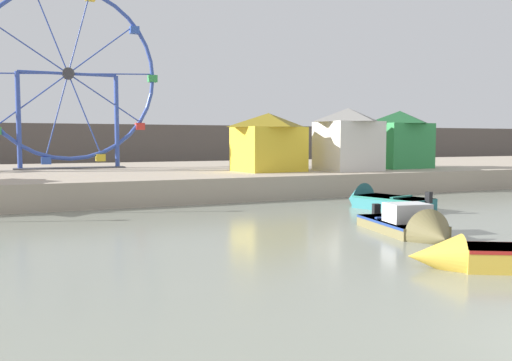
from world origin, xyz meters
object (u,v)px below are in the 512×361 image
at_px(carnival_booth_yellow_awning, 268,141).
at_px(carnival_booth_green_kiosk, 399,138).
at_px(motorboat_teal_painted, 378,201).
at_px(ferris_wheel_blue_frame, 68,77).
at_px(carnival_booth_white_ticket, 348,138).
at_px(motorboat_olive_wood, 414,227).

relative_size(carnival_booth_yellow_awning, carnival_booth_green_kiosk, 1.03).
height_order(motorboat_teal_painted, ferris_wheel_blue_frame, ferris_wheel_blue_frame).
bearing_deg(carnival_booth_yellow_awning, carnival_booth_white_ticket, -19.55).
xyz_separation_m(motorboat_teal_painted, carnival_booth_green_kiosk, (7.82, 8.38, 2.71)).
xyz_separation_m(motorboat_teal_painted, ferris_wheel_blue_frame, (-11.08, 16.02, 6.42)).
bearing_deg(motorboat_teal_painted, carnival_booth_white_ticket, -40.21).
bearing_deg(carnival_booth_white_ticket, motorboat_teal_painted, -113.79).
height_order(carnival_booth_green_kiosk, carnival_booth_white_ticket, carnival_booth_white_ticket).
height_order(motorboat_teal_painted, carnival_booth_yellow_awning, carnival_booth_yellow_awning).
xyz_separation_m(carnival_booth_yellow_awning, carnival_booth_green_kiosk, (9.00, -0.14, 0.16)).
bearing_deg(carnival_booth_yellow_awning, motorboat_olive_wood, -102.65).
xyz_separation_m(motorboat_teal_painted, carnival_booth_yellow_awning, (-1.18, 8.53, 2.56)).
bearing_deg(carnival_booth_green_kiosk, ferris_wheel_blue_frame, 154.66).
bearing_deg(carnival_booth_green_kiosk, carnival_booth_yellow_awning, 175.75).
relative_size(carnival_booth_green_kiosk, carnival_booth_white_ticket, 1.08).
bearing_deg(carnival_booth_yellow_awning, carnival_booth_green_kiosk, -5.71).
height_order(motorboat_olive_wood, carnival_booth_white_ticket, carnival_booth_white_ticket).
relative_size(ferris_wheel_blue_frame, carnival_booth_white_ticket, 3.09).
distance_m(carnival_booth_yellow_awning, carnival_booth_green_kiosk, 9.00).
xyz_separation_m(motorboat_olive_wood, carnival_booth_yellow_awning, (2.01, 14.55, 2.58)).
bearing_deg(ferris_wheel_blue_frame, motorboat_teal_painted, -55.33).
bearing_deg(motorboat_teal_painted, motorboat_olive_wood, 136.20).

